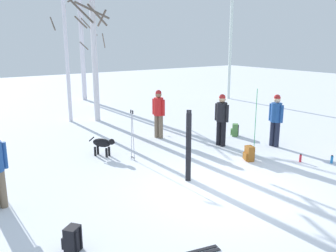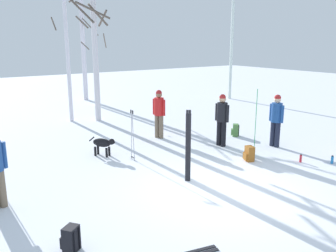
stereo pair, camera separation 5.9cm
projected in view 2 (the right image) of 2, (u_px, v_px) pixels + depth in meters
name	position (u px, v px, depth m)	size (l,w,h in m)	color
ground_plane	(223.00, 190.00, 8.29)	(60.00, 60.00, 0.00)	white
person_1	(159.00, 111.00, 12.47)	(0.34, 0.49, 1.72)	#72604C
person_2	(222.00, 117.00, 11.51)	(0.34, 0.51, 1.72)	black
person_3	(276.00, 117.00, 11.44)	(0.34, 0.52, 1.72)	#1E2338
dog	(103.00, 144.00, 10.62)	(0.54, 0.77, 0.57)	black
ski_pair_planted_1	(188.00, 146.00, 8.59)	(0.11, 0.11, 1.80)	black
ski_pair_planted_2	(256.00, 123.00, 10.60)	(0.18, 0.17, 2.01)	green
ski_poles_1	(132.00, 134.00, 10.18)	(0.07, 0.21, 1.48)	#B2B2BC
backpack_0	(71.00, 239.00, 5.84)	(0.34, 0.34, 0.44)	black
backpack_1	(249.00, 154.00, 10.21)	(0.33, 0.31, 0.44)	#99591E
backpack_2	(235.00, 130.00, 12.87)	(0.34, 0.34, 0.44)	#4C7F3F
water_bottle_0	(301.00, 158.00, 10.14)	(0.07, 0.07, 0.23)	red
water_bottle_1	(332.00, 160.00, 10.02)	(0.07, 0.07, 0.24)	#1E72BF
birch_tree_0	(67.00, 40.00, 14.49)	(1.50, 1.50, 6.62)	silver
birch_tree_1	(95.00, 54.00, 14.73)	(1.35, 1.33, 5.30)	silver
birch_tree_2	(94.00, 55.00, 18.29)	(1.40, 1.28, 5.13)	silver
birch_tree_3	(83.00, 35.00, 19.88)	(1.14, 1.14, 7.17)	silver
birch_tree_4	(232.00, 27.00, 20.18)	(1.04, 1.24, 7.89)	silver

